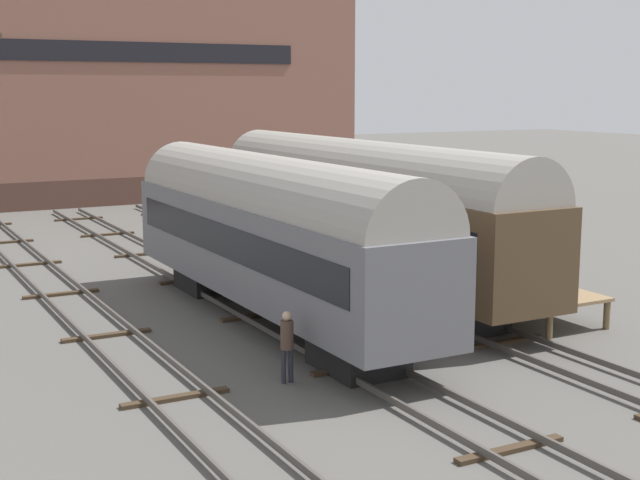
{
  "coord_description": "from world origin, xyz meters",
  "views": [
    {
      "loc": [
        -11.23,
        -21.92,
        7.11
      ],
      "look_at": [
        2.43,
        3.48,
        2.2
      ],
      "focal_mm": 50.0,
      "sensor_mm": 36.0,
      "label": 1
    }
  ],
  "objects_px": {
    "train_car_brown": "(363,205)",
    "bench": "(423,244)",
    "train_car_grey": "(270,229)",
    "person_worker": "(287,340)"
  },
  "relations": [
    {
      "from": "train_car_brown",
      "to": "bench",
      "type": "relative_size",
      "value": 12.94
    },
    {
      "from": "train_car_grey",
      "to": "person_worker",
      "type": "distance_m",
      "value": 5.96
    },
    {
      "from": "bench",
      "to": "person_worker",
      "type": "bearing_deg",
      "value": -140.25
    },
    {
      "from": "bench",
      "to": "person_worker",
      "type": "height_order",
      "value": "bench"
    },
    {
      "from": "train_car_brown",
      "to": "person_worker",
      "type": "height_order",
      "value": "train_car_brown"
    },
    {
      "from": "train_car_grey",
      "to": "train_car_brown",
      "type": "relative_size",
      "value": 0.89
    },
    {
      "from": "train_car_brown",
      "to": "person_worker",
      "type": "distance_m",
      "value": 10.69
    },
    {
      "from": "train_car_grey",
      "to": "train_car_brown",
      "type": "bearing_deg",
      "value": 28.6
    },
    {
      "from": "bench",
      "to": "person_worker",
      "type": "xyz_separation_m",
      "value": [
        -9.44,
        -7.85,
        -0.36
      ]
    },
    {
      "from": "bench",
      "to": "person_worker",
      "type": "relative_size",
      "value": 0.78
    }
  ]
}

